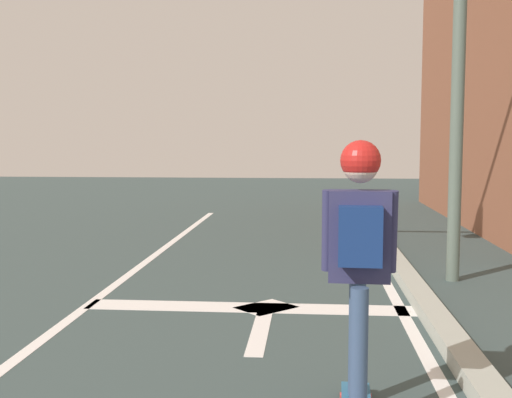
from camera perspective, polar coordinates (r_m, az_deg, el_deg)
name	(u,v)px	position (r m, az deg, el deg)	size (l,w,h in m)	color
lane_line_center	(29,349)	(5.85, -19.54, -12.49)	(0.12, 20.00, 0.01)	white
lane_line_curbside	(428,360)	(5.44, 15.10, -13.71)	(0.12, 20.00, 0.01)	white
stop_bar	(250,307)	(6.81, -0.57, -9.63)	(3.45, 0.40, 0.01)	white
lane_arrow_stem	(260,331)	(6.00, 0.35, -11.70)	(0.16, 1.40, 0.01)	white
lane_arrow_head	(266,307)	(6.82, 0.91, -9.61)	(0.56, 0.44, 0.01)	white
curb_strip	(460,353)	(5.47, 17.76, -12.94)	(0.24, 24.00, 0.14)	#A0A497
skater	(359,240)	(4.00, 9.20, -3.60)	(0.47, 0.62, 1.68)	#394F72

